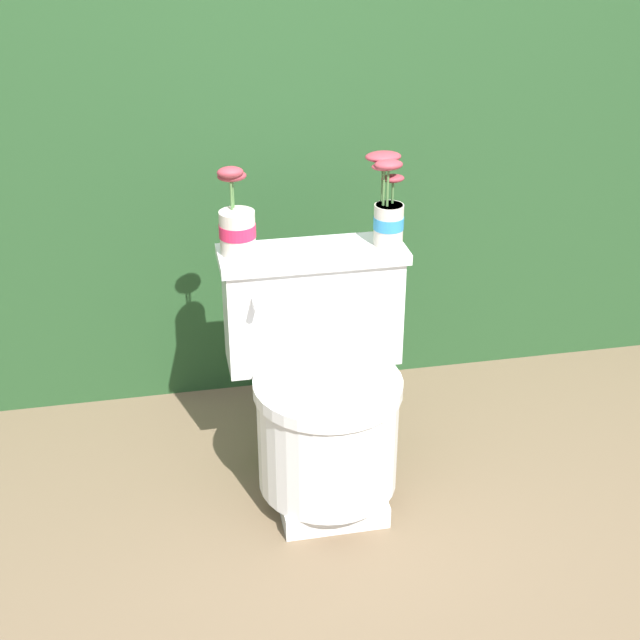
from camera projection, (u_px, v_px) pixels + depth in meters
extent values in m
plane|color=brown|center=(336.00, 499.00, 2.58)|extent=(12.00, 12.00, 0.00)
cube|color=#234723|center=(277.00, 134.00, 3.09)|extent=(4.38, 0.69, 1.59)
cube|color=silver|center=(327.00, 489.00, 2.57)|extent=(0.29, 0.32, 0.07)
cylinder|color=silver|center=(328.00, 437.00, 2.49)|extent=(0.39, 0.39, 0.30)
cylinder|color=silver|center=(328.00, 386.00, 2.41)|extent=(0.41, 0.41, 0.04)
cube|color=silver|center=(313.00, 310.00, 2.54)|extent=(0.50, 0.16, 0.32)
cube|color=silver|center=(312.00, 254.00, 2.46)|extent=(0.52, 0.19, 0.03)
cylinder|color=silver|center=(256.00, 303.00, 2.37)|extent=(0.02, 0.05, 0.02)
cylinder|color=beige|center=(238.00, 232.00, 2.40)|extent=(0.10, 0.10, 0.12)
cylinder|color=#D1234C|center=(237.00, 230.00, 2.40)|extent=(0.10, 0.10, 0.04)
cylinder|color=#332319|center=(237.00, 214.00, 2.38)|extent=(0.09, 0.09, 0.01)
cylinder|color=#4C753D|center=(231.00, 193.00, 2.37)|extent=(0.01, 0.01, 0.10)
ellipsoid|color=#93333D|center=(230.00, 172.00, 2.34)|extent=(0.07, 0.05, 0.03)
cylinder|color=#4C753D|center=(233.00, 194.00, 2.38)|extent=(0.01, 0.01, 0.08)
ellipsoid|color=#93333D|center=(232.00, 176.00, 2.36)|extent=(0.08, 0.05, 0.03)
cylinder|color=beige|center=(389.00, 225.00, 2.46)|extent=(0.08, 0.08, 0.12)
cylinder|color=#2D84BC|center=(389.00, 223.00, 2.46)|extent=(0.08, 0.08, 0.03)
cylinder|color=#332319|center=(389.00, 207.00, 2.44)|extent=(0.08, 0.08, 0.01)
cylinder|color=#4C753D|center=(382.00, 181.00, 2.43)|extent=(0.01, 0.01, 0.12)
ellipsoid|color=#93333D|center=(383.00, 157.00, 2.40)|extent=(0.10, 0.07, 0.03)
cylinder|color=#4C753D|center=(388.00, 187.00, 2.40)|extent=(0.01, 0.01, 0.11)
ellipsoid|color=#93333D|center=(389.00, 165.00, 2.37)|extent=(0.08, 0.06, 0.03)
cylinder|color=#4C753D|center=(393.00, 192.00, 2.43)|extent=(0.01, 0.01, 0.06)
ellipsoid|color=#93333D|center=(393.00, 178.00, 2.41)|extent=(0.06, 0.04, 0.02)
cylinder|color=#4C753D|center=(384.00, 187.00, 2.40)|extent=(0.01, 0.01, 0.10)
ellipsoid|color=#93333D|center=(384.00, 167.00, 2.38)|extent=(0.07, 0.05, 0.02)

